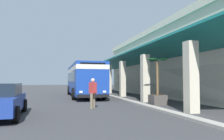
{
  "coord_description": "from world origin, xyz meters",
  "views": [
    {
      "loc": [
        23.16,
        -2.46,
        1.59
      ],
      "look_at": [
        4.08,
        2.62,
        2.59
      ],
      "focal_mm": 33.94,
      "sensor_mm": 36.0,
      "label": 1
    }
  ],
  "objects": [
    {
      "name": "potted_palm",
      "position": [
        10.25,
        4.13,
        0.66
      ],
      "size": [
        2.16,
        1.55,
        3.14
      ],
      "color": "#4C4742",
      "rests_on": "ground"
    },
    {
      "name": "curb_strip",
      "position": [
        2.84,
        2.94,
        0.06
      ],
      "size": [
        33.52,
        0.5,
        0.12
      ],
      "primitive_type": "cube",
      "color": "#9E998E",
      "rests_on": "ground"
    },
    {
      "name": "pedestrian",
      "position": [
        11.06,
        -0.39,
        0.97
      ],
      "size": [
        0.67,
        0.41,
        1.73
      ],
      "color": "#726651",
      "rests_on": "ground"
    },
    {
      "name": "ground",
      "position": [
        0.0,
        8.0,
        0.0
      ],
      "size": [
        120.0,
        120.0,
        0.0
      ],
      "primitive_type": "plane",
      "color": "#38383A"
    },
    {
      "name": "transit_bus",
      "position": [
        1.81,
        0.27,
        1.85
      ],
      "size": [
        11.22,
        2.88,
        3.34
      ],
      "color": "#193D9E",
      "rests_on": "ground"
    },
    {
      "name": "plaza_building",
      "position": [
        2.84,
        12.56,
        3.54
      ],
      "size": [
        28.24,
        14.69,
        7.07
      ],
      "color": "beige",
      "rests_on": "ground"
    }
  ]
}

